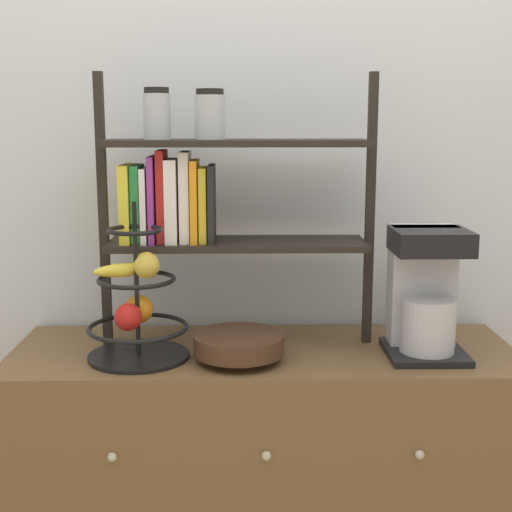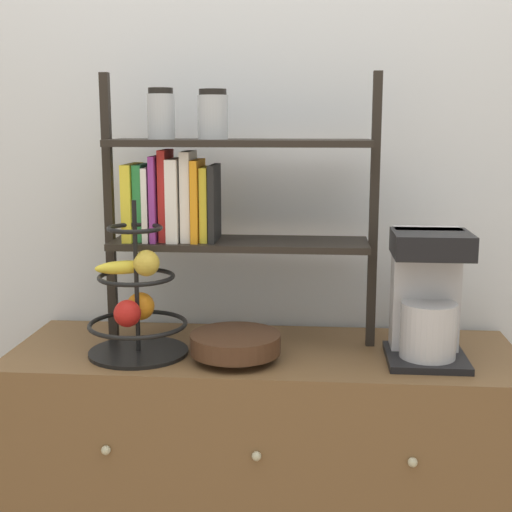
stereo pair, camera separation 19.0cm
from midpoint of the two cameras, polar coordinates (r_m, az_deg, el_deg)
The scene contains 6 objects.
wall_back at distance 2.16m, azimuth 3.75°, elevation 5.35°, with size 7.00×0.05×2.60m, color silver.
sideboard at distance 2.15m, azimuth 3.29°, elevation -18.84°, with size 1.38×0.49×0.89m.
coffee_maker at distance 1.92m, azimuth 16.33°, elevation -3.16°, with size 0.20×0.22×0.34m.
fruit_stand at distance 1.91m, azimuth -6.69°, elevation -3.91°, with size 0.27×0.27×0.41m.
wooden_bowl at distance 1.87m, azimuth 1.27°, elevation -7.14°, with size 0.24×0.24×0.07m.
shelf_hutch at distance 1.95m, azimuth -1.61°, elevation 5.36°, with size 0.75×0.20×0.74m.
Camera 2 is at (0.14, -1.63, 1.50)m, focal length 50.00 mm.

